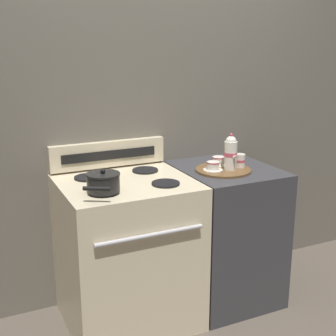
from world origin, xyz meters
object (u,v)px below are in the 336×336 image
at_px(teacup_left, 213,166).
at_px(creamer_jug, 240,161).
at_px(stove, 128,252).
at_px(teacup_right, 218,161).
at_px(teapot, 231,153).
at_px(saucepan, 103,182).
at_px(serving_tray, 223,170).

bearing_deg(teacup_left, creamer_jug, -1.27).
distance_m(stove, creamer_jug, 0.90).
bearing_deg(teacup_right, teapot, -83.45).
distance_m(saucepan, serving_tray, 0.82).
distance_m(saucepan, teacup_right, 0.86).
bearing_deg(stove, teacup_left, -5.76).
distance_m(stove, teacup_left, 0.74).
relative_size(stove, serving_tray, 2.62).
distance_m(stove, teapot, 0.88).
relative_size(stove, saucepan, 3.37).
bearing_deg(stove, teapot, -6.86).
distance_m(serving_tray, teacup_right, 0.10).
xyz_separation_m(serving_tray, teacup_left, (-0.08, -0.00, 0.03)).
xyz_separation_m(stove, saucepan, (-0.19, -0.15, 0.51)).
height_order(saucepan, teacup_right, saucepan).
distance_m(stove, serving_tray, 0.78).
height_order(teacup_left, teacup_right, same).
bearing_deg(serving_tray, stove, 175.31).
bearing_deg(stove, teacup_right, 3.54).
xyz_separation_m(stove, serving_tray, (0.63, -0.05, 0.46)).
bearing_deg(creamer_jug, teacup_left, 178.73).
xyz_separation_m(teacup_right, creamer_jug, (0.10, -0.10, 0.01)).
height_order(stove, saucepan, saucepan).
height_order(teapot, creamer_jug, teapot).
relative_size(teapot, teacup_left, 1.89).
xyz_separation_m(stove, teapot, (0.66, -0.08, 0.57)).
distance_m(teapot, teacup_right, 0.14).
distance_m(serving_tray, creamer_jug, 0.13).
relative_size(saucepan, teacup_right, 2.24).
relative_size(stove, teacup_right, 7.56).
relative_size(stove, teapot, 3.99).
bearing_deg(serving_tray, teacup_right, 77.78).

